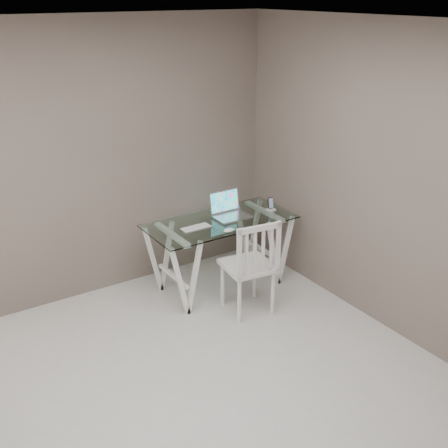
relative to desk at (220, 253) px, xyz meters
name	(u,v)px	position (x,y,z in m)	size (l,w,h in m)	color
room	(198,198)	(-1.18, -1.59, 1.33)	(4.50, 4.52, 2.71)	#B9B7B2
desk	(220,253)	(0.00, 0.00, 0.00)	(1.50, 0.70, 0.75)	silver
chair	(252,263)	(-0.04, -0.60, 0.15)	(0.50, 0.50, 0.97)	silver
laptop	(229,210)	(0.15, 0.07, 0.42)	(0.36, 0.29, 0.25)	#BCBCC1
keyboard	(196,228)	(-0.30, -0.03, 0.37)	(0.31, 0.13, 0.01)	silver
mouse	(229,230)	(-0.08, -0.28, 0.38)	(0.11, 0.07, 0.04)	white
phone_dock	(271,207)	(0.60, -0.05, 0.40)	(0.07, 0.07, 0.14)	white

